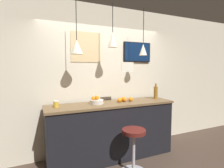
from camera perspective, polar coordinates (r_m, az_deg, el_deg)
back_wall at (r=3.55m, az=-2.66°, el=1.52°), size 8.00×0.06×2.90m
service_counter at (r=3.36m, az=0.00°, el=-14.89°), size 2.37×0.60×1.04m
bar_stool at (r=2.93m, az=7.09°, el=-18.99°), size 0.43×0.43×0.72m
fruit_bowl at (r=3.16m, az=-5.04°, el=-5.52°), size 0.24×0.24×0.15m
orange_pile at (r=3.37m, az=3.98°, el=-5.02°), size 0.33×0.18×0.09m
juice_bottle at (r=3.76m, az=14.07°, el=-2.66°), size 0.08×0.08×0.32m
spread_jar at (r=3.01m, az=-17.79°, el=-6.24°), size 0.08×0.08×0.11m
pendant_lamp_left at (r=2.95m, az=-11.46°, el=11.79°), size 0.21×0.21×0.90m
pendant_lamp_middle at (r=3.17m, az=0.22°, el=14.28°), size 0.17×0.17×0.76m
pendant_lamp_right at (r=3.46m, az=10.14°, el=11.10°), size 0.15×0.15×0.88m
mounted_tv at (r=3.84m, az=8.23°, el=10.27°), size 0.64×0.04×0.41m
hanging_menu_board at (r=3.05m, az=5.10°, el=5.53°), size 0.24×0.01×0.17m
wall_poster at (r=3.41m, az=-8.50°, el=11.85°), size 0.58×0.01×0.57m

